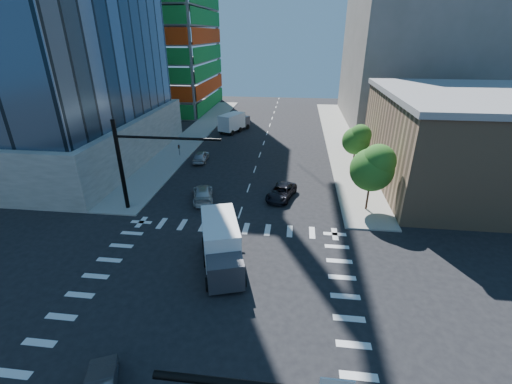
# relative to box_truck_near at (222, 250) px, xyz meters

# --- Properties ---
(ground) EXTENTS (160.00, 160.00, 0.00)m
(ground) POSITION_rel_box_truck_near_xyz_m (-0.04, -3.28, -1.53)
(ground) COLOR black
(ground) RESTS_ON ground
(road_markings) EXTENTS (20.00, 20.00, 0.01)m
(road_markings) POSITION_rel_box_truck_near_xyz_m (-0.04, -3.28, -1.52)
(road_markings) COLOR silver
(road_markings) RESTS_ON ground
(sidewalk_ne) EXTENTS (5.00, 60.00, 0.15)m
(sidewalk_ne) POSITION_rel_box_truck_near_xyz_m (12.46, 36.72, -1.45)
(sidewalk_ne) COLOR gray
(sidewalk_ne) RESTS_ON ground
(sidewalk_nw) EXTENTS (5.00, 60.00, 0.15)m
(sidewalk_nw) POSITION_rel_box_truck_near_xyz_m (-12.54, 36.72, -1.45)
(sidewalk_nw) COLOR gray
(sidewalk_nw) RESTS_ON ground
(commercial_building) EXTENTS (20.50, 22.50, 10.60)m
(commercial_building) POSITION_rel_box_truck_near_xyz_m (24.96, 18.72, 3.79)
(commercial_building) COLOR #8C7051
(commercial_building) RESTS_ON ground
(bg_building_ne) EXTENTS (24.00, 30.00, 28.00)m
(bg_building_ne) POSITION_rel_box_truck_near_xyz_m (26.96, 51.72, 12.47)
(bg_building_ne) COLOR #625E58
(bg_building_ne) RESTS_ON ground
(signal_mast_nw) EXTENTS (10.20, 0.40, 9.00)m
(signal_mast_nw) POSITION_rel_box_truck_near_xyz_m (-10.04, 8.22, 3.97)
(signal_mast_nw) COLOR black
(signal_mast_nw) RESTS_ON sidewalk_nw
(tree_south) EXTENTS (4.16, 4.16, 6.82)m
(tree_south) POSITION_rel_box_truck_near_xyz_m (12.59, 10.63, 3.16)
(tree_south) COLOR #382316
(tree_south) RESTS_ON sidewalk_ne
(tree_north) EXTENTS (3.54, 3.52, 5.78)m
(tree_north) POSITION_rel_box_truck_near_xyz_m (12.89, 22.63, 2.46)
(tree_north) COLOR #382316
(tree_north) RESTS_ON sidewalk_ne
(car_nb_far) EXTENTS (3.55, 5.43, 1.39)m
(car_nb_far) POSITION_rel_box_truck_near_xyz_m (3.84, 12.56, -0.83)
(car_nb_far) COLOR black
(car_nb_far) RESTS_ON ground
(car_sb_near) EXTENTS (3.27, 5.41, 1.47)m
(car_sb_near) POSITION_rel_box_truck_near_xyz_m (-4.44, 11.12, -0.80)
(car_sb_near) COLOR #B9B9B9
(car_sb_near) RESTS_ON ground
(car_sb_mid) EXTENTS (2.08, 4.52, 1.50)m
(car_sb_mid) POSITION_rel_box_truck_near_xyz_m (-7.87, 22.90, -0.78)
(car_sb_mid) COLOR #A3A5AB
(car_sb_mid) RESTS_ON ground
(box_truck_near) EXTENTS (4.64, 7.12, 3.45)m
(box_truck_near) POSITION_rel_box_truck_near_xyz_m (0.00, 0.00, 0.00)
(box_truck_near) COLOR black
(box_truck_near) RESTS_ON ground
(box_truck_far) EXTENTS (5.00, 6.84, 3.30)m
(box_truck_far) POSITION_rel_box_truck_near_xyz_m (-5.96, 39.46, -0.07)
(box_truck_far) COLOR black
(box_truck_far) RESTS_ON ground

